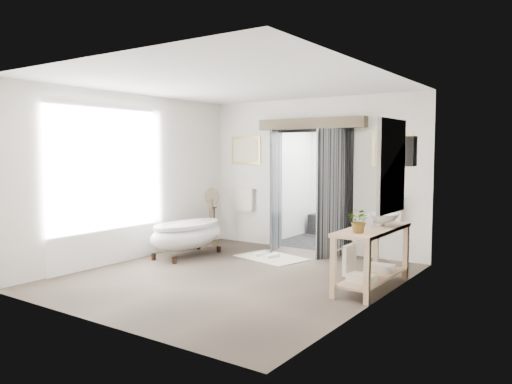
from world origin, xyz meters
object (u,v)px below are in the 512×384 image
at_px(rug, 272,258).
at_px(vanity, 370,252).
at_px(basin, 381,219).
at_px(clawfoot_tub, 187,234).

bearing_deg(rug, vanity, -22.43).
distance_m(vanity, rug, 2.43).
bearing_deg(basin, rug, 157.02).
height_order(rug, basin, basin).
relative_size(vanity, rug, 1.33).
height_order(vanity, basin, basin).
relative_size(clawfoot_tub, rug, 1.41).
relative_size(clawfoot_tub, vanity, 1.06).
distance_m(clawfoot_tub, rug, 1.59).
bearing_deg(vanity, basin, 82.01).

